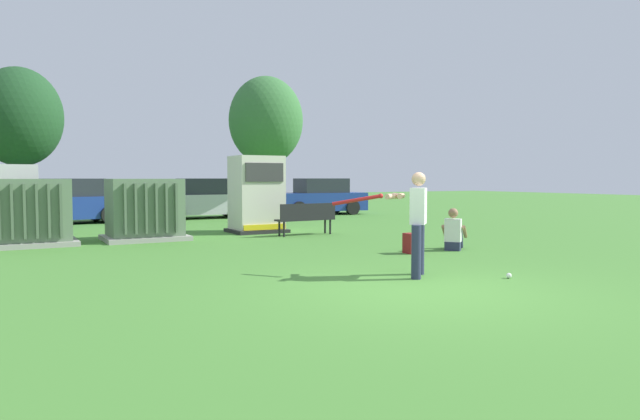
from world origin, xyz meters
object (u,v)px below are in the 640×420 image
generator_enclosure (257,195)px  parked_car_rightmost (319,198)px  transformer_mid_west (145,210)px  batter (415,218)px  park_bench (307,217)px  backpack (411,244)px  sports_ball (509,276)px  parked_car_right_of_center (204,200)px  transformer_west (29,213)px  seated_spectator (454,233)px  parked_car_left_of_center (66,203)px

generator_enclosure → parked_car_rightmost: size_ratio=0.53×
transformer_mid_west → batter: 8.40m
park_bench → backpack: park_bench is taller
sports_ball → parked_car_right_of_center: size_ratio=0.02×
transformer_west → parked_car_right_of_center: same height
batter → parked_car_rightmost: size_ratio=0.40×
seated_spectator → backpack: size_ratio=2.19×
parked_car_rightmost → sports_ball: bearing=-108.6°
sports_ball → parked_car_left_of_center: bearing=108.1°
transformer_west → seated_spectator: (8.39, -5.71, -0.41)m
generator_enclosure → sports_ball: (0.45, -9.41, -1.09)m
park_bench → batter: size_ratio=1.04×
seated_spectator → batter: bearing=-142.1°
park_bench → parked_car_rightmost: parked_car_rightmost is taller
transformer_mid_west → sports_ball: 9.72m
park_bench → sports_ball: park_bench is taller
seated_spectator → parked_car_left_of_center: 14.29m
generator_enclosure → parked_car_rightmost: 8.68m
parked_car_rightmost → parked_car_left_of_center: bearing=-179.4°
generator_enclosure → parked_car_left_of_center: bearing=126.5°
transformer_west → parked_car_rightmost: bearing=30.0°
backpack → parked_car_rightmost: parked_car_rightmost is taller
seated_spectator → parked_car_rightmost: parked_car_rightmost is taller
backpack → parked_car_right_of_center: bearing=92.2°
generator_enclosure → sports_ball: generator_enclosure is taller
transformer_west → generator_enclosure: generator_enclosure is taller
transformer_west → batter: batter is taller
transformer_mid_west → seated_spectator: bearing=-44.8°
batter → parked_car_left_of_center: bearing=104.8°
transformer_west → parked_car_right_of_center: (6.66, 7.13, -0.04)m
parked_car_right_of_center → sports_ball: bearing=-90.2°
sports_ball → batter: bearing=143.2°
transformer_mid_west → parked_car_rightmost: same height
sports_ball → parked_car_rightmost: size_ratio=0.02×
generator_enclosure → park_bench: (0.87, -1.57, -0.60)m
batter → seated_spectator: batter is taller
transformer_west → parked_car_left_of_center: 6.94m
parked_car_right_of_center → transformer_west: bearing=-133.1°
seated_spectator → parked_car_right_of_center: bearing=97.7°
park_bench → parked_car_left_of_center: (-5.56, 7.91, 0.22)m
seated_spectator → backpack: seated_spectator is taller
transformer_mid_west → seated_spectator: 8.00m
backpack → batter: bearing=-127.3°
generator_enclosure → seated_spectator: 6.59m
generator_enclosure → seated_spectator: bearing=-70.0°
backpack → sports_ball: bearing=-99.7°
transformer_mid_west → seated_spectator: (5.67, -5.63, -0.41)m
transformer_mid_west → sports_ball: transformer_mid_west is taller
generator_enclosure → batter: (-0.78, -8.49, -0.16)m
generator_enclosure → parked_car_right_of_center: bearing=85.7°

